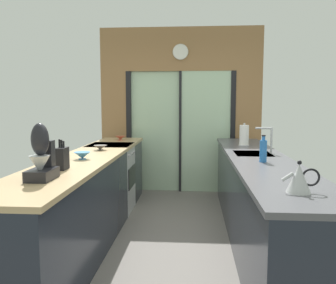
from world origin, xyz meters
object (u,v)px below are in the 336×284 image
(stand_mixer, at_px, (42,158))
(kettle, at_px, (299,178))
(oven_range, at_px, (111,178))
(mixing_bowl_mid, at_px, (100,147))
(paper_towel_roll, at_px, (244,135))
(mixing_bowl_near, at_px, (82,155))
(mixing_bowl_far, at_px, (120,138))
(knife_block, at_px, (62,158))
(soap_bottle, at_px, (263,150))

(stand_mixer, height_order, kettle, stand_mixer)
(oven_range, relative_size, mixing_bowl_mid, 5.76)
(kettle, xyz_separation_m, paper_towel_roll, (-0.00, 2.44, 0.04))
(mixing_bowl_mid, relative_size, paper_towel_roll, 0.53)
(mixing_bowl_near, distance_m, paper_towel_roll, 2.19)
(mixing_bowl_far, height_order, knife_block, knife_block)
(mixing_bowl_far, bearing_deg, oven_range, -91.85)
(knife_block, distance_m, kettle, 1.89)
(mixing_bowl_mid, distance_m, knife_block, 1.22)
(knife_block, bearing_deg, paper_towel_roll, 45.40)
(mixing_bowl_near, xyz_separation_m, paper_towel_roll, (1.78, 1.27, 0.09))
(mixing_bowl_mid, bearing_deg, mixing_bowl_near, -90.00)
(mixing_bowl_near, height_order, kettle, kettle)
(stand_mixer, bearing_deg, oven_range, 90.48)
(mixing_bowl_near, height_order, mixing_bowl_far, mixing_bowl_near)
(oven_range, bearing_deg, mixing_bowl_near, -89.15)
(oven_range, bearing_deg, paper_towel_roll, 0.60)
(mixing_bowl_far, xyz_separation_m, soap_bottle, (1.78, -1.85, 0.08))
(stand_mixer, bearing_deg, mixing_bowl_mid, 90.00)
(mixing_bowl_near, relative_size, mixing_bowl_far, 1.08)
(soap_bottle, xyz_separation_m, paper_towel_roll, (0.00, 1.30, 0.02))
(mixing_bowl_mid, bearing_deg, mixing_bowl_far, 90.00)
(mixing_bowl_far, xyz_separation_m, kettle, (1.78, -3.00, 0.06))
(mixing_bowl_near, height_order, knife_block, knife_block)
(mixing_bowl_far, bearing_deg, soap_bottle, -46.07)
(stand_mixer, height_order, soap_bottle, stand_mixer)
(oven_range, xyz_separation_m, paper_towel_roll, (1.80, 0.02, 0.60))
(oven_range, xyz_separation_m, mixing_bowl_far, (0.02, 0.57, 0.50))
(oven_range, height_order, stand_mixer, stand_mixer)
(stand_mixer, height_order, paper_towel_roll, stand_mixer)
(mixing_bowl_near, distance_m, mixing_bowl_mid, 0.68)
(mixing_bowl_mid, xyz_separation_m, soap_bottle, (1.78, -0.71, 0.08))
(oven_range, relative_size, paper_towel_roll, 3.06)
(oven_range, relative_size, mixing_bowl_near, 5.56)
(mixing_bowl_mid, height_order, soap_bottle, soap_bottle)
(oven_range, xyz_separation_m, kettle, (1.80, -2.42, 0.56))
(mixing_bowl_far, height_order, kettle, kettle)
(mixing_bowl_far, relative_size, knife_block, 0.59)
(oven_range, height_order, paper_towel_roll, paper_towel_roll)
(oven_range, distance_m, mixing_bowl_far, 0.76)
(stand_mixer, bearing_deg, knife_block, 90.00)
(mixing_bowl_mid, bearing_deg, soap_bottle, -21.63)
(mixing_bowl_mid, xyz_separation_m, kettle, (1.78, -1.85, 0.06))
(oven_range, bearing_deg, mixing_bowl_mid, -88.15)
(mixing_bowl_near, relative_size, kettle, 0.69)
(mixing_bowl_mid, height_order, kettle, kettle)
(mixing_bowl_near, height_order, paper_towel_roll, paper_towel_roll)
(stand_mixer, bearing_deg, mixing_bowl_far, 90.00)
(mixing_bowl_far, distance_m, paper_towel_roll, 1.87)
(oven_range, bearing_deg, knife_block, -89.41)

